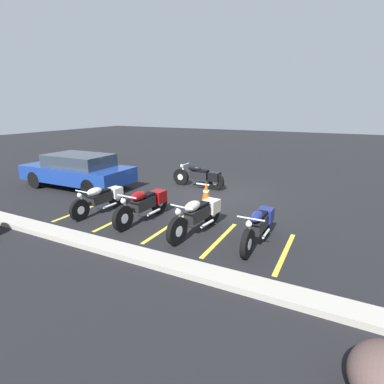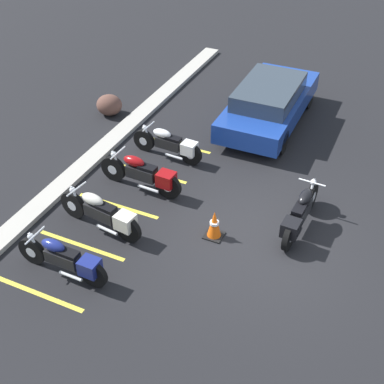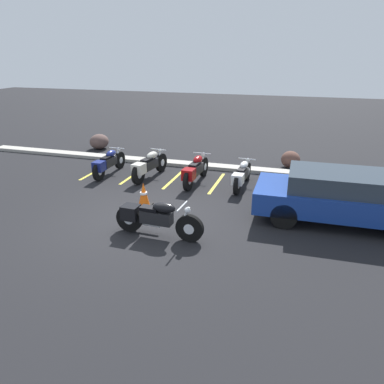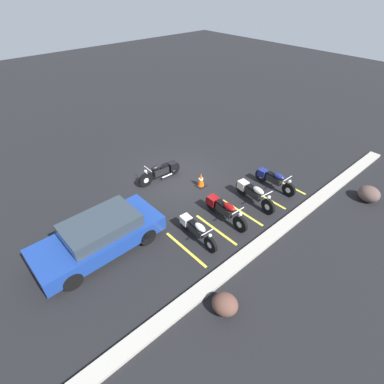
# 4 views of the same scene
# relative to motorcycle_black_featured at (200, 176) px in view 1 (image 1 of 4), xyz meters

# --- Properties ---
(ground) EXTENTS (60.00, 60.00, 0.00)m
(ground) POSITION_rel_motorcycle_black_featured_xyz_m (-0.67, 0.58, -0.45)
(ground) COLOR black
(motorcycle_black_featured) EXTENTS (2.17, 0.61, 0.85)m
(motorcycle_black_featured) POSITION_rel_motorcycle_black_featured_xyz_m (0.00, 0.00, 0.00)
(motorcycle_black_featured) COLOR black
(motorcycle_black_featured) RESTS_ON ground
(parked_bike_0) EXTENTS (0.58, 2.08, 0.82)m
(parked_bike_0) POSITION_rel_motorcycle_black_featured_xyz_m (-3.27, 3.75, -0.02)
(parked_bike_0) COLOR black
(parked_bike_0) RESTS_ON ground
(parked_bike_1) EXTENTS (0.67, 2.17, 0.86)m
(parked_bike_1) POSITION_rel_motorcycle_black_featured_xyz_m (-1.79, 3.83, 0.00)
(parked_bike_1) COLOR black
(parked_bike_1) RESTS_ON ground
(parked_bike_2) EXTENTS (0.62, 2.20, 0.86)m
(parked_bike_2) POSITION_rel_motorcycle_black_featured_xyz_m (-0.13, 3.75, 0.01)
(parked_bike_2) COLOR black
(parked_bike_2) RESTS_ON ground
(parked_bike_3) EXTENTS (0.56, 2.01, 0.79)m
(parked_bike_3) POSITION_rel_motorcycle_black_featured_xyz_m (1.37, 3.81, -0.03)
(parked_bike_3) COLOR black
(parked_bike_3) RESTS_ON ground
(car_blue) EXTENTS (4.32, 1.86, 1.29)m
(car_blue) POSITION_rel_motorcycle_black_featured_xyz_m (4.16, 2.10, 0.23)
(car_blue) COLOR black
(car_blue) RESTS_ON ground
(concrete_curb) EXTENTS (18.00, 0.50, 0.12)m
(concrete_curb) POSITION_rel_motorcycle_black_featured_xyz_m (-0.67, 5.62, -0.39)
(concrete_curb) COLOR #A8A399
(concrete_curb) RESTS_ON ground
(traffic_cone) EXTENTS (0.40, 0.40, 0.67)m
(traffic_cone) POSITION_rel_motorcycle_black_featured_xyz_m (-0.97, 1.58, -0.14)
(traffic_cone) COLOR black
(traffic_cone) RESTS_ON ground
(stall_line_0) EXTENTS (0.10, 2.10, 0.00)m
(stall_line_0) POSITION_rel_motorcycle_black_featured_xyz_m (-3.93, 4.01, -0.45)
(stall_line_0) COLOR gold
(stall_line_0) RESTS_ON ground
(stall_line_1) EXTENTS (0.10, 2.10, 0.00)m
(stall_line_1) POSITION_rel_motorcycle_black_featured_xyz_m (-2.44, 4.01, -0.45)
(stall_line_1) COLOR gold
(stall_line_1) RESTS_ON ground
(stall_line_2) EXTENTS (0.10, 2.10, 0.00)m
(stall_line_2) POSITION_rel_motorcycle_black_featured_xyz_m (-0.95, 4.01, -0.45)
(stall_line_2) COLOR gold
(stall_line_2) RESTS_ON ground
(stall_line_3) EXTENTS (0.10, 2.10, 0.00)m
(stall_line_3) POSITION_rel_motorcycle_black_featured_xyz_m (0.53, 4.01, -0.45)
(stall_line_3) COLOR gold
(stall_line_3) RESTS_ON ground
(stall_line_4) EXTENTS (0.10, 2.10, 0.00)m
(stall_line_4) POSITION_rel_motorcycle_black_featured_xyz_m (2.02, 4.01, -0.45)
(stall_line_4) COLOR gold
(stall_line_4) RESTS_ON ground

